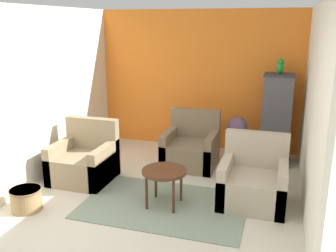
{
  "coord_description": "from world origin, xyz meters",
  "views": [
    {
      "loc": [
        1.5,
        -2.97,
        2.28
      ],
      "look_at": [
        0.0,
        1.85,
        0.88
      ],
      "focal_mm": 40.0,
      "sensor_mm": 36.0,
      "label": 1
    }
  ],
  "objects_px": {
    "armchair_left": "(84,162)",
    "armchair_middle": "(191,149)",
    "birdcage": "(276,120)",
    "armchair_right": "(253,182)",
    "potted_plant": "(237,132)",
    "parrot": "(280,67)",
    "wicker_basket": "(26,199)",
    "coffee_table": "(164,174)"
  },
  "relations": [
    {
      "from": "coffee_table",
      "to": "birdcage",
      "type": "bearing_deg",
      "value": 58.01
    },
    {
      "from": "parrot",
      "to": "potted_plant",
      "type": "bearing_deg",
      "value": -170.92
    },
    {
      "from": "coffee_table",
      "to": "armchair_left",
      "type": "relative_size",
      "value": 0.64
    },
    {
      "from": "coffee_table",
      "to": "armchair_right",
      "type": "distance_m",
      "value": 1.16
    },
    {
      "from": "potted_plant",
      "to": "wicker_basket",
      "type": "relative_size",
      "value": 1.9
    },
    {
      "from": "armchair_left",
      "to": "potted_plant",
      "type": "height_order",
      "value": "armchair_left"
    },
    {
      "from": "armchair_middle",
      "to": "birdcage",
      "type": "bearing_deg",
      "value": 23.45
    },
    {
      "from": "armchair_right",
      "to": "potted_plant",
      "type": "relative_size",
      "value": 1.17
    },
    {
      "from": "coffee_table",
      "to": "wicker_basket",
      "type": "xyz_separation_m",
      "value": [
        -1.62,
        -0.62,
        -0.28
      ]
    },
    {
      "from": "coffee_table",
      "to": "wicker_basket",
      "type": "distance_m",
      "value": 1.76
    },
    {
      "from": "armchair_left",
      "to": "birdcage",
      "type": "distance_m",
      "value": 3.15
    },
    {
      "from": "armchair_right",
      "to": "armchair_middle",
      "type": "bearing_deg",
      "value": 135.74
    },
    {
      "from": "armchair_left",
      "to": "armchair_middle",
      "type": "xyz_separation_m",
      "value": [
        1.37,
        1.05,
        0.0
      ]
    },
    {
      "from": "armchair_right",
      "to": "wicker_basket",
      "type": "height_order",
      "value": "armchair_right"
    },
    {
      "from": "coffee_table",
      "to": "armchair_middle",
      "type": "bearing_deg",
      "value": 90.68
    },
    {
      "from": "coffee_table",
      "to": "birdcage",
      "type": "xyz_separation_m",
      "value": [
        1.28,
        2.05,
        0.3
      ]
    },
    {
      "from": "birdcage",
      "to": "armchair_left",
      "type": "bearing_deg",
      "value": -148.86
    },
    {
      "from": "parrot",
      "to": "potted_plant",
      "type": "relative_size",
      "value": 0.33
    },
    {
      "from": "armchair_middle",
      "to": "parrot",
      "type": "distance_m",
      "value": 1.94
    },
    {
      "from": "parrot",
      "to": "wicker_basket",
      "type": "xyz_separation_m",
      "value": [
        -2.9,
        -2.68,
        -1.45
      ]
    },
    {
      "from": "coffee_table",
      "to": "parrot",
      "type": "xyz_separation_m",
      "value": [
        1.28,
        2.05,
        1.17
      ]
    },
    {
      "from": "parrot",
      "to": "birdcage",
      "type": "bearing_deg",
      "value": -90.0
    },
    {
      "from": "armchair_middle",
      "to": "parrot",
      "type": "height_order",
      "value": "parrot"
    },
    {
      "from": "coffee_table",
      "to": "wicker_basket",
      "type": "bearing_deg",
      "value": -158.9
    },
    {
      "from": "parrot",
      "to": "potted_plant",
      "type": "distance_m",
      "value": 1.27
    },
    {
      "from": "wicker_basket",
      "to": "coffee_table",
      "type": "bearing_deg",
      "value": 21.1
    },
    {
      "from": "armchair_middle",
      "to": "birdcage",
      "type": "relative_size",
      "value": 0.59
    },
    {
      "from": "armchair_right",
      "to": "parrot",
      "type": "bearing_deg",
      "value": 82.84
    },
    {
      "from": "armchair_right",
      "to": "potted_plant",
      "type": "xyz_separation_m",
      "value": [
        -0.41,
        1.53,
        0.21
      ]
    },
    {
      "from": "armchair_left",
      "to": "birdcage",
      "type": "height_order",
      "value": "birdcage"
    },
    {
      "from": "armchair_left",
      "to": "birdcage",
      "type": "bearing_deg",
      "value": 31.14
    },
    {
      "from": "birdcage",
      "to": "potted_plant",
      "type": "relative_size",
      "value": 1.97
    },
    {
      "from": "coffee_table",
      "to": "wicker_basket",
      "type": "relative_size",
      "value": 1.43
    },
    {
      "from": "wicker_basket",
      "to": "potted_plant",
      "type": "bearing_deg",
      "value": 48.49
    },
    {
      "from": "armchair_left",
      "to": "armchair_middle",
      "type": "height_order",
      "value": "same"
    },
    {
      "from": "parrot",
      "to": "potted_plant",
      "type": "height_order",
      "value": "parrot"
    },
    {
      "from": "coffee_table",
      "to": "potted_plant",
      "type": "distance_m",
      "value": 2.06
    },
    {
      "from": "potted_plant",
      "to": "wicker_basket",
      "type": "xyz_separation_m",
      "value": [
        -2.28,
        -2.58,
        -0.34
      ]
    },
    {
      "from": "armchair_right",
      "to": "coffee_table",
      "type": "bearing_deg",
      "value": -158.61
    },
    {
      "from": "parrot",
      "to": "coffee_table",
      "type": "bearing_deg",
      "value": -121.96
    },
    {
      "from": "potted_plant",
      "to": "wicker_basket",
      "type": "bearing_deg",
      "value": -131.51
    },
    {
      "from": "coffee_table",
      "to": "parrot",
      "type": "relative_size",
      "value": 2.24
    }
  ]
}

